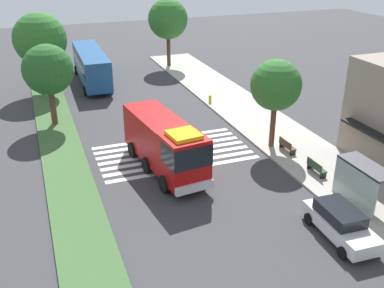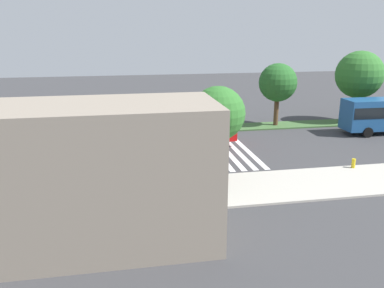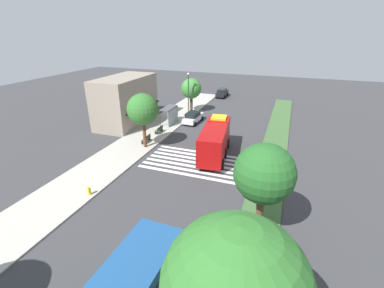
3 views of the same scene
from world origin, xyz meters
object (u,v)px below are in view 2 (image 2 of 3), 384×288
Objects in this scene: bench_near_shelter at (147,181)px; median_tree_far_west at (359,75)px; bench_west_of_shelter at (201,177)px; bus_stop_shelter at (83,166)px; fire_hydrant at (353,163)px; fire_truck at (184,125)px; median_tree_west at (278,83)px; street_lamp at (1,131)px; parked_car_west at (56,169)px; sidewalk_tree_west at (218,114)px.

median_tree_far_west reaches higher than bench_near_shelter.
bus_stop_shelter is at bearing 0.09° from bench_west_of_shelter.
bench_west_of_shelter is at bearing 5.00° from fire_hydrant.
fire_truck is 9.89m from bench_near_shelter.
fire_truck is 1.15× the size of median_tree_far_west.
bench_near_shelter is 29.14m from median_tree_far_west.
street_lamp is at bearing 30.95° from median_tree_west.
parked_car_west is at bearing -4.50° from fire_hydrant.
median_tree_west reaches higher than parked_car_west.
fire_truck is at bearing 29.40° from median_tree_west.
sidewalk_tree_west is at bearing 36.93° from median_tree_far_west.
sidewalk_tree_west is (-8.85, -0.55, 2.89)m from bus_stop_shelter.
sidewalk_tree_west is at bearing -173.64° from bench_near_shelter.
median_tree_far_west reaches higher than fire_hydrant.
bench_west_of_shelter is (0.32, 8.97, -1.46)m from fire_truck.
street_lamp is 1.04× the size of median_tree_west.
parked_car_west is 10.04m from bench_west_of_shelter.
bench_near_shelter is at bearing 45.39° from median_tree_west.
street_lamp is (12.39, -0.94, 3.54)m from bench_west_of_shelter.
fire_truck is 8.91m from sidewalk_tree_west.
median_tree_west is at bearing -124.71° from sidewalk_tree_west.
bench_near_shelter is 2.29× the size of fire_hydrant.
street_lamp is 36.15m from median_tree_far_west.
fire_hydrant is at bearing -175.00° from bench_west_of_shelter.
fire_hydrant is (-0.48, 14.19, -4.21)m from median_tree_west.
fire_truck is at bearing 16.99° from median_tree_far_west.
median_tree_west is (9.37, -0.00, -0.65)m from median_tree_far_west.
median_tree_far_west is at bearing -122.08° from fire_hydrant.
parked_car_west is at bearing -11.39° from sidewalk_tree_west.
fire_truck is 21.66m from median_tree_far_west.
median_tree_west is at bearing -141.30° from bus_stop_shelter.
bus_stop_shelter is 4.20m from bench_near_shelter.
fire_truck reaches higher than fire_hydrant.
median_tree_far_west is at bearing 180.00° from median_tree_west.
parked_car_west is 11.80m from sidewalk_tree_west.
bus_stop_shelter is at bearing 3.09° from fire_hydrant.
bench_west_of_shelter is at bearing 36.21° from median_tree_far_west.
sidewalk_tree_west is (-4.85, -0.54, 4.18)m from bench_near_shelter.
bus_stop_shelter reaches higher than bench_near_shelter.
street_lamp is at bearing -11.22° from bus_stop_shelter.
street_lamp is 1.06× the size of sidewalk_tree_west.
bench_near_shelter reaches higher than fire_hydrant.
fire_truck reaches higher than bus_stop_shelter.
sidewalk_tree_west reaches higher than bench_west_of_shelter.
median_tree_west is 9.43× the size of fire_hydrant.
sidewalk_tree_west is at bearing -176.43° from bus_stop_shelter.
sidewalk_tree_west is at bearing 178.32° from street_lamp.
fire_truck is at bearing -145.66° from parked_car_west.
bench_near_shelter is at bearing 31.98° from median_tree_far_west.
fire_hydrant is at bearing -179.76° from street_lamp.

